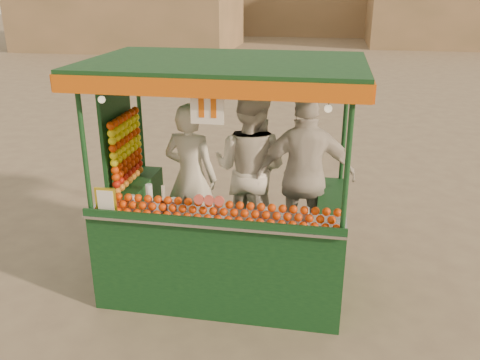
% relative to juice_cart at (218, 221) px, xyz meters
% --- Properties ---
extents(ground, '(90.00, 90.00, 0.00)m').
position_rel_juice_cart_xyz_m(ground, '(0.29, 0.07, -0.76)').
color(ground, brown).
rests_on(ground, ground).
extents(juice_cart, '(2.57, 1.66, 2.33)m').
position_rel_juice_cart_xyz_m(juice_cart, '(0.00, 0.00, 0.00)').
color(juice_cart, black).
rests_on(juice_cart, ground).
extents(vendor_left, '(0.64, 0.48, 1.60)m').
position_rel_juice_cart_xyz_m(vendor_left, '(-0.37, 0.35, 0.31)').
color(vendor_left, silver).
rests_on(vendor_left, ground).
extents(vendor_middle, '(0.98, 0.85, 1.74)m').
position_rel_juice_cart_xyz_m(vendor_middle, '(0.24, 0.52, 0.38)').
color(vendor_middle, white).
rests_on(vendor_middle, ground).
extents(vendor_right, '(1.09, 0.62, 1.75)m').
position_rel_juice_cart_xyz_m(vendor_right, '(0.83, 0.37, 0.39)').
color(vendor_right, beige).
rests_on(vendor_right, ground).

